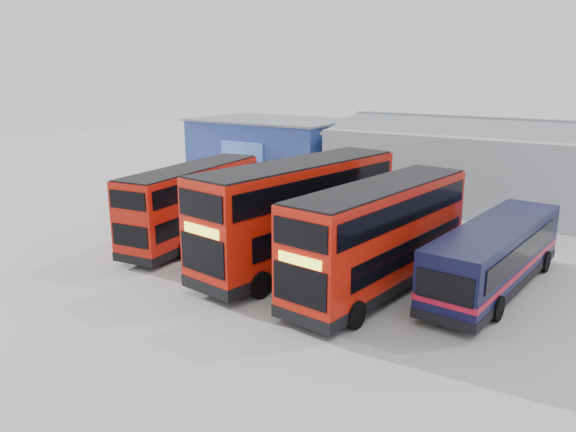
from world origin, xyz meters
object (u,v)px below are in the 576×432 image
at_px(double_decker_left, 193,205).
at_px(double_decker_right, 380,239).
at_px(panel_van, 226,172).
at_px(office_block, 273,150).
at_px(single_decker_blue, 495,258).
at_px(maintenance_shed, 571,172).
at_px(double_decker_centre, 299,215).

xyz_separation_m(double_decker_left, double_decker_right, (11.06, -0.74, 0.20)).
bearing_deg(panel_van, office_block, 54.31).
bearing_deg(double_decker_left, single_decker_blue, -179.93).
bearing_deg(maintenance_shed, double_decker_centre, -116.06).
height_order(maintenance_shed, panel_van, maintenance_shed).
bearing_deg(double_decker_right, office_block, 141.27).
bearing_deg(double_decker_centre, double_decker_right, -1.65).
bearing_deg(panel_van, maintenance_shed, -6.25).
bearing_deg(panel_van, double_decker_left, -79.99).
distance_m(office_block, double_decker_centre, 20.94).
xyz_separation_m(maintenance_shed, panel_van, (-23.11, -6.69, -1.24)).
relative_size(maintenance_shed, double_decker_right, 2.79).
bearing_deg(maintenance_shed, panel_van, -163.86).
xyz_separation_m(office_block, panel_van, (-1.11, -4.68, -1.21)).
distance_m(single_decker_blue, panel_van, 24.56).
xyz_separation_m(double_decker_centre, double_decker_right, (4.43, -0.73, -0.20)).
distance_m(office_block, panel_van, 4.96).
distance_m(maintenance_shed, panel_van, 24.09).
relative_size(office_block, single_decker_blue, 1.15).
height_order(office_block, double_decker_centre, office_block).
distance_m(double_decker_left, double_decker_centre, 6.65).
bearing_deg(maintenance_shed, double_decker_right, -103.47).
height_order(double_decker_left, single_decker_blue, double_decker_left).
distance_m(double_decker_centre, double_decker_right, 4.49).
relative_size(maintenance_shed, single_decker_blue, 2.86).
bearing_deg(double_decker_centre, maintenance_shed, 71.64).
xyz_separation_m(double_decker_centre, panel_van, (-14.09, 11.75, -1.10)).
height_order(office_block, maintenance_shed, maintenance_shed).
height_order(maintenance_shed, double_decker_right, maintenance_shed).
bearing_deg(double_decker_right, single_decker_blue, 39.51).
relative_size(maintenance_shed, double_decker_centre, 2.55).
relative_size(double_decker_centre, double_decker_right, 1.09).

